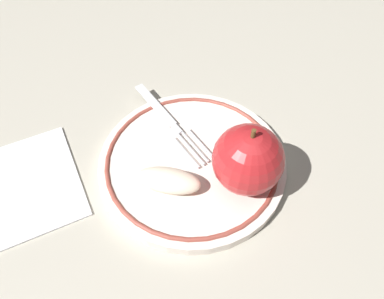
{
  "coord_description": "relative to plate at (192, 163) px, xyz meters",
  "views": [
    {
      "loc": [
        -0.26,
        0.05,
        0.41
      ],
      "look_at": [
        0.01,
        0.01,
        0.04
      ],
      "focal_mm": 35.0,
      "sensor_mm": 36.0,
      "label": 1
    }
  ],
  "objects": [
    {
      "name": "ground_plane",
      "position": [
        -0.01,
        -0.01,
        -0.01
      ],
      "size": [
        2.0,
        2.0,
        0.0
      ],
      "primitive_type": "plane",
      "color": "#AEA796"
    },
    {
      "name": "plate",
      "position": [
        0.0,
        0.0,
        0.0
      ],
      "size": [
        0.24,
        0.24,
        0.02
      ],
      "color": "silver",
      "rests_on": "ground_plane"
    },
    {
      "name": "apple_red_whole",
      "position": [
        -0.04,
        -0.06,
        0.05
      ],
      "size": [
        0.08,
        0.08,
        0.09
      ],
      "color": "#B02023",
      "rests_on": "plate"
    },
    {
      "name": "apple_slice_front",
      "position": [
        -0.04,
        0.03,
        0.02
      ],
      "size": [
        0.06,
        0.09,
        0.02
      ],
      "primitive_type": "ellipsoid",
      "rotation": [
        0.0,
        0.0,
        4.36
      ],
      "color": "#F3DFC2",
      "rests_on": "plate"
    },
    {
      "name": "fork",
      "position": [
        0.07,
        0.02,
        0.01
      ],
      "size": [
        0.16,
        0.09,
        0.0
      ],
      "rotation": [
        0.0,
        0.0,
        3.59
      ],
      "color": "silver",
      "rests_on": "plate"
    },
    {
      "name": "napkin_folded",
      "position": [
        0.0,
        0.21,
        -0.01
      ],
      "size": [
        0.18,
        0.17,
        0.01
      ],
      "primitive_type": "cube",
      "rotation": [
        0.0,
        0.0,
        0.29
      ],
      "color": "white",
      "rests_on": "ground_plane"
    }
  ]
}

